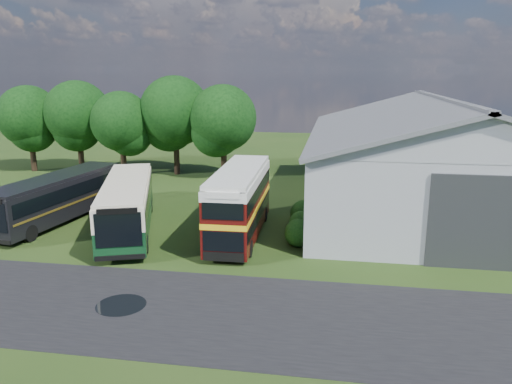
% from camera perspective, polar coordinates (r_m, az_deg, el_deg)
% --- Properties ---
extents(ground, '(120.00, 120.00, 0.00)m').
position_cam_1_polar(ground, '(25.29, -9.19, -9.92)').
color(ground, '#1E3811').
rests_on(ground, ground).
extents(asphalt_road, '(60.00, 8.00, 0.02)m').
position_cam_1_polar(asphalt_road, '(21.92, -4.06, -13.67)').
color(asphalt_road, black).
rests_on(asphalt_road, ground).
extents(puddle, '(2.20, 2.20, 0.01)m').
position_cam_1_polar(puddle, '(23.29, -15.16, -12.41)').
color(puddle, black).
rests_on(puddle, ground).
extents(storage_shed, '(18.80, 24.80, 8.15)m').
position_cam_1_polar(storage_shed, '(39.04, 20.16, 4.22)').
color(storage_shed, gray).
rests_on(storage_shed, ground).
extents(tree_far_left, '(6.12, 6.12, 8.64)m').
position_cam_1_polar(tree_far_left, '(55.37, -24.53, 7.88)').
color(tree_far_left, black).
rests_on(tree_far_left, ground).
extents(tree_left_a, '(6.46, 6.46, 9.12)m').
position_cam_1_polar(tree_left_a, '(53.18, -19.73, 8.46)').
color(tree_left_a, black).
rests_on(tree_left_a, ground).
extents(tree_left_b, '(5.78, 5.78, 8.16)m').
position_cam_1_polar(tree_left_b, '(50.10, -15.16, 7.78)').
color(tree_left_b, black).
rests_on(tree_left_b, ground).
extents(tree_mid, '(6.80, 6.80, 9.60)m').
position_cam_1_polar(tree_mid, '(49.40, -9.25, 9.09)').
color(tree_mid, black).
rests_on(tree_mid, ground).
extents(tree_right_a, '(6.26, 6.26, 8.83)m').
position_cam_1_polar(tree_right_a, '(47.12, -3.77, 8.41)').
color(tree_right_a, black).
rests_on(tree_right_a, ground).
extents(shrub_front, '(1.70, 1.70, 1.70)m').
position_cam_1_polar(shrub_front, '(29.74, 4.89, -6.10)').
color(shrub_front, '#194714').
rests_on(shrub_front, ground).
extents(shrub_mid, '(1.60, 1.60, 1.60)m').
position_cam_1_polar(shrub_mid, '(31.62, 5.18, -4.88)').
color(shrub_mid, '#194714').
rests_on(shrub_mid, ground).
extents(shrub_back, '(1.80, 1.80, 1.80)m').
position_cam_1_polar(shrub_back, '(33.52, 5.44, -3.79)').
color(shrub_back, '#194714').
rests_on(shrub_back, ground).
extents(bus_green_single, '(6.58, 12.25, 3.31)m').
position_cam_1_polar(bus_green_single, '(32.70, -14.49, -1.41)').
color(bus_green_single, black).
rests_on(bus_green_single, ground).
extents(bus_maroon_double, '(2.76, 10.03, 4.29)m').
position_cam_1_polar(bus_maroon_double, '(30.59, -1.89, -1.28)').
color(bus_maroon_double, black).
rests_on(bus_maroon_double, ground).
extents(bus_dark_single, '(4.25, 11.64, 3.14)m').
position_cam_1_polar(bus_dark_single, '(36.41, -21.77, -0.58)').
color(bus_dark_single, black).
rests_on(bus_dark_single, ground).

